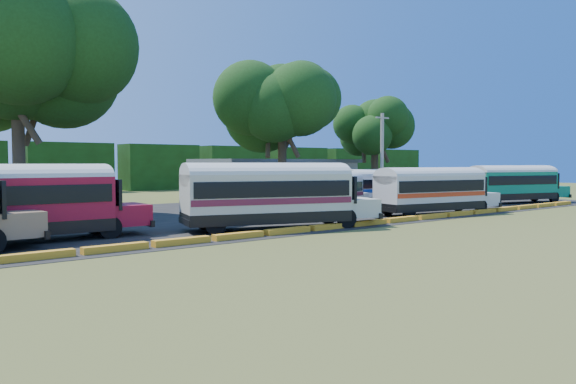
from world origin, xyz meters
TOP-DOWN VIEW (x-y plane):
  - ground at (0.00, 0.00)m, footprint 160.00×160.00m
  - asphalt_strip at (1.00, 12.00)m, footprint 64.00×24.00m
  - curb at (-0.00, 1.00)m, footprint 53.70×0.45m
  - terminal_building at (18.00, 30.00)m, footprint 19.00×9.00m
  - treeline_backdrop at (0.00, 48.00)m, footprint 130.00×4.00m
  - bus_red at (-16.04, 6.18)m, footprint 10.89×3.08m
  - bus_cream_west at (-3.91, 3.13)m, footprint 11.24×5.88m
  - bus_cream_east at (4.70, 7.61)m, footprint 9.34×5.40m
  - bus_white_red at (9.98, 2.77)m, footprint 10.23×4.07m
  - bus_white_blue at (13.76, 9.66)m, footprint 9.60×4.60m
  - bus_teal at (24.71, 4.81)m, footprint 10.52×5.06m
  - tree_west at (-12.65, 18.78)m, footprint 11.98×11.98m
  - tree_center at (10.34, 19.82)m, footprint 9.43×9.43m
  - tree_east at (25.93, 22.32)m, footprint 6.87×6.87m
  - utility_pole at (14.70, 11.49)m, footprint 1.60×0.30m

SIDE VIEW (x-z plane):
  - ground at x=0.00m, z-range 0.00..0.00m
  - asphalt_strip at x=1.00m, z-range 0.00..0.02m
  - curb at x=0.00m, z-range 0.00..0.30m
  - bus_cream_east at x=4.70m, z-range 0.20..3.21m
  - bus_white_blue at x=13.76m, z-range 0.20..3.27m
  - bus_white_red at x=9.98m, z-range 0.21..3.49m
  - bus_teal at x=24.71m, z-range 0.25..3.61m
  - terminal_building at x=18.00m, z-range 0.03..4.03m
  - bus_cream_west at x=-3.91m, z-range 0.24..3.83m
  - bus_red at x=-16.04m, z-range 0.26..3.81m
  - treeline_backdrop at x=0.00m, z-range 0.00..6.00m
  - utility_pole at x=14.70m, z-range 0.11..7.97m
  - tree_east at x=25.93m, z-range 2.77..13.56m
  - tree_center at x=10.34m, z-range 2.83..15.51m
  - tree_west at x=-12.65m, z-range 3.13..18.24m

